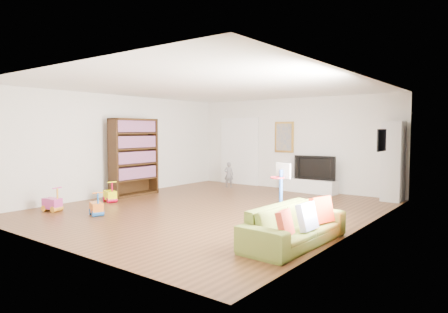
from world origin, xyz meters
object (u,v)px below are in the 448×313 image
Objects in this scene: media_console at (308,186)px; sofa at (295,225)px; bookshelf at (134,157)px; basketball_hoop at (275,197)px.

sofa reaches higher than media_console.
bookshelf is 1.74× the size of basketball_hoop.
basketball_hoop is at bearing -68.18° from media_console.
media_console is 4.56m from basketball_hoop.
sofa is (2.08, -4.87, 0.11)m from media_console.
bookshelf reaches higher than basketball_hoop.
bookshelf is 5.85m from sofa.
bookshelf reaches higher than media_console.
media_console is 5.30m from sofa.
bookshelf is at bearing -132.92° from media_console.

